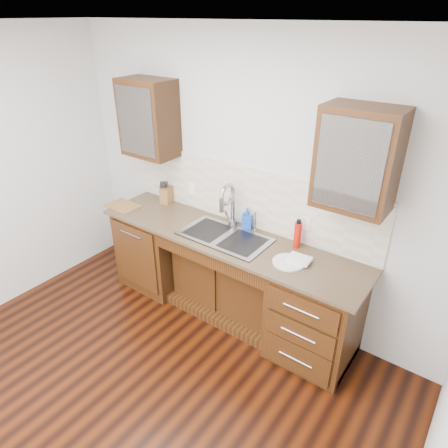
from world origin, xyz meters
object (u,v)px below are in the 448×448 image
Objects in this scene: water_bottle at (298,235)px; cutting_board at (123,206)px; soap_bottle at (247,218)px; knife_block at (167,195)px; plate at (289,262)px.

water_bottle is 1.92m from cutting_board.
knife_block is (-1.02, -0.03, -0.01)m from soap_bottle.
cutting_board is at bearing -169.54° from water_bottle.
soap_bottle is at bearing 175.62° from water_bottle.
knife_block reaches higher than plate.
soap_bottle is 0.55m from water_bottle.
soap_bottle is at bearing 16.33° from cutting_board.
cutting_board is (-1.88, -0.35, -0.11)m from water_bottle.
soap_bottle is 1.02m from knife_block.
plate and cutting_board have the same top height.
soap_bottle reaches higher than plate.
water_bottle reaches higher than plate.
soap_bottle is 0.86× the size of water_bottle.
plate is at bearing -23.85° from knife_block.
plate is (0.07, -0.27, -0.11)m from water_bottle.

